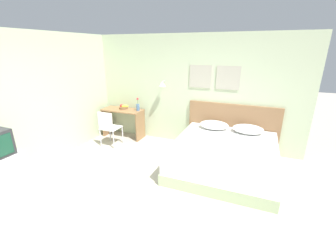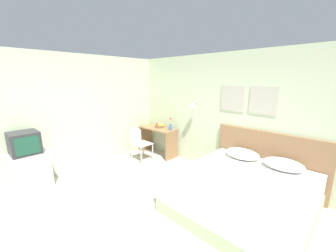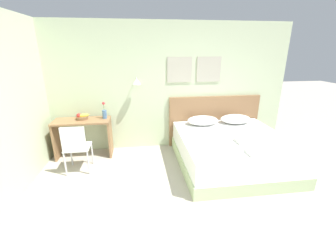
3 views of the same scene
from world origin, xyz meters
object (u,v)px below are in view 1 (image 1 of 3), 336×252
(pillow_right, at_px, (248,129))
(desk_chair, at_px, (108,126))
(fruit_bowl, at_px, (123,107))
(flower_vase, at_px, (138,106))
(headboard, at_px, (232,127))
(desk, at_px, (123,118))
(pillow_left, at_px, (214,125))
(folded_towel_mid_bed, at_px, (223,159))
(bed, at_px, (224,157))
(folded_towel_near_foot, at_px, (228,148))

(pillow_right, xyz_separation_m, desk_chair, (-3.18, -0.63, -0.15))
(fruit_bowl, relative_size, flower_vase, 0.79)
(headboard, height_order, desk, headboard)
(pillow_left, xyz_separation_m, pillow_right, (0.73, 0.00, 0.00))
(folded_towel_mid_bed, xyz_separation_m, fruit_bowl, (-2.91, 1.59, 0.21))
(desk, distance_m, flower_vase, 0.57)
(headboard, height_order, folded_towel_mid_bed, headboard)
(pillow_left, bearing_deg, folded_towel_mid_bed, -73.47)
(desk, bearing_deg, fruit_bowl, 91.01)
(pillow_left, xyz_separation_m, fruit_bowl, (-2.47, 0.11, 0.15))
(bed, xyz_separation_m, pillow_right, (0.37, 0.73, 0.38))
(pillow_right, bearing_deg, flower_vase, 177.85)
(pillow_left, bearing_deg, pillow_right, 0.00)
(pillow_right, height_order, desk_chair, desk_chair)
(folded_towel_near_foot, xyz_separation_m, fruit_bowl, (-2.92, 1.14, 0.21))
(fruit_bowl, xyz_separation_m, flower_vase, (0.45, -0.01, 0.07))
(headboard, bearing_deg, pillow_right, -40.07)
(bed, relative_size, pillow_right, 3.09)
(fruit_bowl, bearing_deg, desk, -88.99)
(flower_vase, bearing_deg, headboard, 4.89)
(bed, distance_m, folded_towel_mid_bed, 0.82)
(desk, relative_size, fruit_bowl, 4.06)
(folded_towel_near_foot, distance_m, desk_chair, 2.93)
(folded_towel_mid_bed, relative_size, fruit_bowl, 1.16)
(headboard, height_order, desk_chair, headboard)
(bed, height_order, fruit_bowl, fruit_bowl)
(folded_towel_near_foot, bearing_deg, pillow_right, 74.95)
(pillow_left, bearing_deg, bed, -63.38)
(desk, bearing_deg, bed, -15.50)
(desk_chair, bearing_deg, pillow_left, 14.43)
(bed, xyz_separation_m, desk, (-2.83, 0.79, 0.24))
(flower_vase, bearing_deg, desk_chair, -120.14)
(headboard, distance_m, folded_towel_near_foot, 1.34)
(headboard, xyz_separation_m, flower_vase, (-2.39, -0.20, 0.33))
(folded_towel_mid_bed, height_order, fruit_bowl, fruit_bowl)
(folded_towel_near_foot, bearing_deg, flower_vase, 155.35)
(bed, bearing_deg, desk_chair, 177.95)
(headboard, height_order, pillow_right, headboard)
(pillow_left, height_order, desk_chair, desk_chair)
(pillow_left, bearing_deg, desk_chair, -165.57)
(desk_chair, bearing_deg, desk, 91.77)
(desk, bearing_deg, desk_chair, -88.23)
(pillow_left, distance_m, desk_chair, 2.53)
(pillow_left, xyz_separation_m, folded_towel_near_foot, (0.45, -1.03, -0.06))
(flower_vase, bearing_deg, fruit_bowl, 179.32)
(pillow_right, relative_size, folded_towel_near_foot, 2.24)
(pillow_right, distance_m, flower_vase, 2.76)
(folded_towel_near_foot, bearing_deg, fruit_bowl, 158.67)
(fruit_bowl, bearing_deg, pillow_left, -2.52)
(folded_towel_near_foot, xyz_separation_m, desk, (-2.92, 1.09, -0.09))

